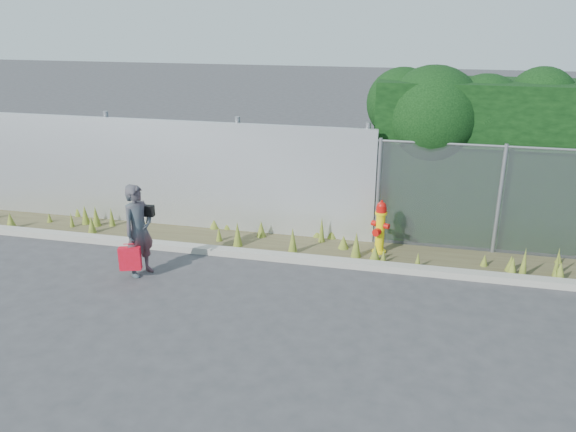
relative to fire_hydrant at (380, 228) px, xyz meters
The scene contains 10 objects.
ground 2.81m from the fire_hydrant, 114.84° to the right, with size 80.00×80.00×0.00m, color #363638.
curb 1.43m from the fire_hydrant, 148.68° to the right, with size 16.00×0.22×0.12m, color gray.
weed_strip 0.45m from the fire_hydrant, 160.77° to the right, with size 16.00×1.32×0.55m.
corrugated_fence 4.48m from the fire_hydrant, behind, with size 8.50×0.21×2.30m.
chainlink_fence 3.17m from the fire_hydrant, ahead, with size 6.50×0.07×2.05m.
hedge 3.68m from the fire_hydrant, 25.93° to the left, with size 7.54×2.02×3.64m.
fire_hydrant is the anchor object (origin of this frame).
woman 4.24m from the fire_hydrant, 155.20° to the right, with size 0.57×0.38×1.57m, color #0F5E64.
red_tote_bag 4.41m from the fire_hydrant, 152.88° to the right, with size 0.35×0.13×0.46m.
black_shoulder_bag 4.13m from the fire_hydrant, 156.82° to the right, with size 0.25×0.10×0.19m.
Camera 1 is at (1.70, -7.11, 4.18)m, focal length 35.00 mm.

